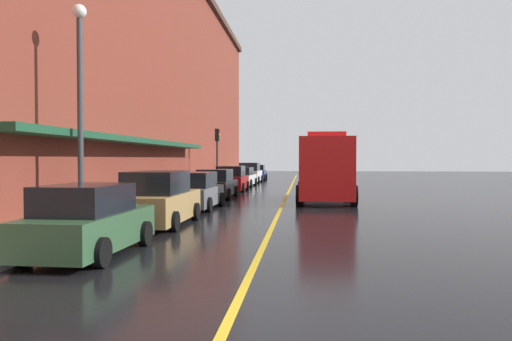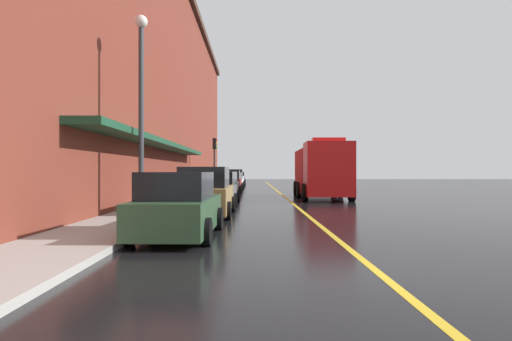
{
  "view_description": "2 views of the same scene",
  "coord_description": "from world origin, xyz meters",
  "px_view_note": "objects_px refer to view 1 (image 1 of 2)",
  "views": [
    {
      "loc": [
        1.05,
        -6.94,
        2.27
      ],
      "look_at": [
        -1.37,
        17.52,
        1.67
      ],
      "focal_mm": 34.25,
      "sensor_mm": 36.0,
      "label": 1
    },
    {
      "loc": [
        -2.1,
        -6.68,
        1.7
      ],
      "look_at": [
        -1.85,
        22.88,
        1.73
      ],
      "focal_mm": 29.32,
      "sensor_mm": 36.0,
      "label": 2
    }
  ],
  "objects_px": {
    "parked_car_6": "(250,173)",
    "parked_car_4": "(231,179)",
    "parked_car_2": "(194,192)",
    "traffic_light_near": "(217,146)",
    "parked_car_7": "(257,173)",
    "parked_car_1": "(158,200)",
    "parking_meter_1": "(216,175)",
    "parking_meter_0": "(243,170)",
    "fire_truck": "(325,169)",
    "parked_car_5": "(242,177)",
    "parked_car_3": "(216,184)",
    "street_lamp_left": "(80,91)",
    "parked_car_0": "(88,222)"
  },
  "relations": [
    {
      "from": "parked_car_6",
      "to": "parked_car_4",
      "type": "bearing_deg",
      "value": -179.03
    },
    {
      "from": "parked_car_2",
      "to": "parked_car_6",
      "type": "relative_size",
      "value": 0.97
    },
    {
      "from": "parked_car_4",
      "to": "traffic_light_near",
      "type": "bearing_deg",
      "value": 36.98
    },
    {
      "from": "parked_car_6",
      "to": "parked_car_7",
      "type": "relative_size",
      "value": 0.99
    },
    {
      "from": "parked_car_1",
      "to": "parking_meter_1",
      "type": "relative_size",
      "value": 3.53
    },
    {
      "from": "parked_car_2",
      "to": "parking_meter_0",
      "type": "distance_m",
      "value": 28.99
    },
    {
      "from": "parked_car_4",
      "to": "fire_truck",
      "type": "distance_m",
      "value": 9.64
    },
    {
      "from": "parked_car_7",
      "to": "parked_car_5",
      "type": "bearing_deg",
      "value": 178.99
    },
    {
      "from": "parked_car_3",
      "to": "parked_car_5",
      "type": "xyz_separation_m",
      "value": [
        0.05,
        11.64,
        -0.04
      ]
    },
    {
      "from": "parked_car_4",
      "to": "parking_meter_1",
      "type": "height_order",
      "value": "parked_car_4"
    },
    {
      "from": "parked_car_3",
      "to": "parked_car_7",
      "type": "height_order",
      "value": "parked_car_3"
    },
    {
      "from": "parked_car_1",
      "to": "parked_car_4",
      "type": "xyz_separation_m",
      "value": [
        -0.11,
        17.44,
        -0.04
      ]
    },
    {
      "from": "parked_car_1",
      "to": "parked_car_3",
      "type": "distance_m",
      "value": 11.51
    },
    {
      "from": "parked_car_3",
      "to": "fire_truck",
      "type": "relative_size",
      "value": 0.55
    },
    {
      "from": "parking_meter_1",
      "to": "street_lamp_left",
      "type": "bearing_deg",
      "value": -91.7
    },
    {
      "from": "traffic_light_near",
      "to": "parked_car_6",
      "type": "bearing_deg",
      "value": 83.09
    },
    {
      "from": "parked_car_0",
      "to": "parked_car_1",
      "type": "bearing_deg",
      "value": 0.09
    },
    {
      "from": "parked_car_4",
      "to": "parked_car_1",
      "type": "bearing_deg",
      "value": -179.55
    },
    {
      "from": "fire_truck",
      "to": "parked_car_3",
      "type": "bearing_deg",
      "value": -102.2
    },
    {
      "from": "parked_car_1",
      "to": "parked_car_6",
      "type": "height_order",
      "value": "parked_car_6"
    },
    {
      "from": "parked_car_0",
      "to": "parked_car_1",
      "type": "distance_m",
      "value": 5.16
    },
    {
      "from": "parked_car_1",
      "to": "parked_car_5",
      "type": "distance_m",
      "value": 23.15
    },
    {
      "from": "parked_car_0",
      "to": "parked_car_5",
      "type": "distance_m",
      "value": 28.3
    },
    {
      "from": "parked_car_0",
      "to": "parked_car_1",
      "type": "xyz_separation_m",
      "value": [
        0.12,
        5.16,
        0.08
      ]
    },
    {
      "from": "parked_car_1",
      "to": "street_lamp_left",
      "type": "bearing_deg",
      "value": 124.74
    },
    {
      "from": "parking_meter_1",
      "to": "fire_truck",
      "type": "bearing_deg",
      "value": -49.15
    },
    {
      "from": "parked_car_1",
      "to": "parked_car_5",
      "type": "relative_size",
      "value": 0.98
    },
    {
      "from": "parked_car_4",
      "to": "parked_car_5",
      "type": "distance_m",
      "value": 5.71
    },
    {
      "from": "parking_meter_0",
      "to": "parked_car_6",
      "type": "bearing_deg",
      "value": -74.97
    },
    {
      "from": "parked_car_0",
      "to": "fire_truck",
      "type": "bearing_deg",
      "value": -20.61
    },
    {
      "from": "parked_car_5",
      "to": "parked_car_7",
      "type": "distance_m",
      "value": 12.21
    },
    {
      "from": "parked_car_0",
      "to": "parked_car_6",
      "type": "xyz_separation_m",
      "value": [
        -0.04,
        34.65,
        0.09
      ]
    },
    {
      "from": "parked_car_1",
      "to": "street_lamp_left",
      "type": "relative_size",
      "value": 0.68
    },
    {
      "from": "parked_car_0",
      "to": "parked_car_3",
      "type": "bearing_deg",
      "value": 1.47
    },
    {
      "from": "parked_car_1",
      "to": "parking_meter_1",
      "type": "bearing_deg",
      "value": 4.76
    },
    {
      "from": "parked_car_4",
      "to": "parking_meter_1",
      "type": "bearing_deg",
      "value": 46.21
    },
    {
      "from": "traffic_light_near",
      "to": "parked_car_0",
      "type": "bearing_deg",
      "value": -86.97
    },
    {
      "from": "parked_car_7",
      "to": "parked_car_3",
      "type": "bearing_deg",
      "value": 178.92
    },
    {
      "from": "fire_truck",
      "to": "parking_meter_1",
      "type": "height_order",
      "value": "fire_truck"
    },
    {
      "from": "parked_car_5",
      "to": "traffic_light_near",
      "type": "bearing_deg",
      "value": 163.24
    },
    {
      "from": "parked_car_1",
      "to": "street_lamp_left",
      "type": "xyz_separation_m",
      "value": [
        -2.07,
        -1.42,
        3.54
      ]
    },
    {
      "from": "street_lamp_left",
      "to": "parked_car_6",
      "type": "bearing_deg",
      "value": 86.46
    },
    {
      "from": "parked_car_0",
      "to": "parked_car_4",
      "type": "xyz_separation_m",
      "value": [
        0.01,
        22.6,
        0.03
      ]
    },
    {
      "from": "parked_car_1",
      "to": "parking_meter_0",
      "type": "relative_size",
      "value": 3.53
    },
    {
      "from": "parked_car_6",
      "to": "parking_meter_1",
      "type": "height_order",
      "value": "parked_car_6"
    },
    {
      "from": "parked_car_0",
      "to": "parked_car_2",
      "type": "relative_size",
      "value": 0.94
    },
    {
      "from": "parked_car_4",
      "to": "parked_car_6",
      "type": "relative_size",
      "value": 0.94
    },
    {
      "from": "parked_car_5",
      "to": "parked_car_6",
      "type": "distance_m",
      "value": 6.35
    },
    {
      "from": "parked_car_1",
      "to": "parked_car_7",
      "type": "height_order",
      "value": "parked_car_1"
    },
    {
      "from": "parked_car_0",
      "to": "parked_car_5",
      "type": "height_order",
      "value": "parked_car_0"
    }
  ]
}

